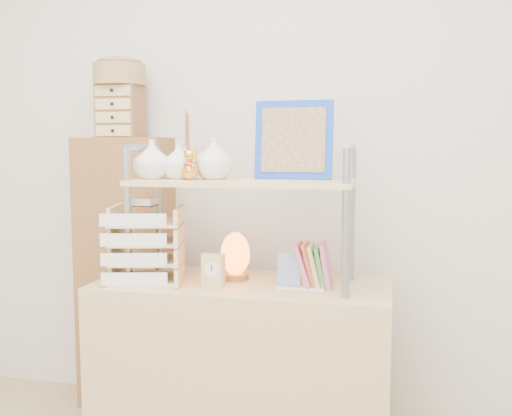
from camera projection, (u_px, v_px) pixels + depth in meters
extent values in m
cube|color=silver|center=(268.00, 148.00, 2.76)|extent=(3.40, 0.02, 2.60)
cube|color=tan|center=(242.00, 370.00, 2.38)|extent=(1.20, 0.50, 0.75)
cube|color=brown|center=(126.00, 273.00, 2.86)|extent=(0.46, 0.26, 1.35)
cylinder|color=gray|center=(128.00, 217.00, 2.26)|extent=(0.03, 0.03, 0.55)
cylinder|color=gray|center=(158.00, 210.00, 2.55)|extent=(0.03, 0.03, 0.55)
cylinder|color=gray|center=(142.00, 148.00, 2.38)|extent=(0.03, 0.30, 0.03)
cylinder|color=gray|center=(346.00, 224.00, 2.07)|extent=(0.03, 0.03, 0.55)
cylinder|color=gray|center=(351.00, 215.00, 2.36)|extent=(0.03, 0.03, 0.55)
cylinder|color=gray|center=(350.00, 148.00, 2.18)|extent=(0.03, 0.30, 0.03)
cube|color=tan|center=(242.00, 183.00, 2.30)|extent=(0.90, 0.34, 0.02)
imported|color=white|center=(152.00, 159.00, 2.35)|extent=(0.16, 0.16, 0.16)
imported|color=white|center=(179.00, 161.00, 2.35)|extent=(0.14, 0.14, 0.15)
imported|color=white|center=(214.00, 158.00, 2.33)|extent=(0.16, 0.16, 0.17)
cylinder|color=#2553A0|center=(186.00, 166.00, 2.47)|extent=(0.07, 0.07, 0.10)
cube|color=blue|center=(294.00, 140.00, 2.33)|extent=(0.32, 0.06, 0.32)
cube|color=brown|center=(293.00, 140.00, 2.32)|extent=(0.26, 0.04, 0.26)
cube|color=#CD5A8D|center=(326.00, 266.00, 2.25)|extent=(0.05, 0.12, 0.17)
cube|color=#57A050|center=(321.00, 265.00, 2.28)|extent=(0.05, 0.12, 0.17)
cube|color=tan|center=(315.00, 266.00, 2.26)|extent=(0.06, 0.13, 0.17)
cube|color=#E16235|center=(311.00, 264.00, 2.29)|extent=(0.06, 0.14, 0.17)
cube|color=#CD5A8D|center=(304.00, 265.00, 2.27)|extent=(0.07, 0.14, 0.17)
cube|color=#DCC284|center=(148.00, 278.00, 2.39)|extent=(0.34, 0.32, 0.01)
cube|color=white|center=(134.00, 279.00, 2.26)|extent=(0.26, 0.08, 0.05)
cube|color=#DCC284|center=(148.00, 260.00, 2.38)|extent=(0.34, 0.32, 0.01)
cube|color=white|center=(134.00, 259.00, 2.25)|extent=(0.26, 0.08, 0.05)
cube|color=#DCC284|center=(147.00, 241.00, 2.37)|extent=(0.34, 0.32, 0.01)
cube|color=white|center=(133.00, 240.00, 2.24)|extent=(0.26, 0.08, 0.05)
cube|color=#DCC284|center=(147.00, 223.00, 2.36)|extent=(0.34, 0.32, 0.01)
cube|color=white|center=(133.00, 220.00, 2.23)|extent=(0.26, 0.08, 0.05)
cube|color=beige|center=(145.00, 202.00, 2.33)|extent=(0.09, 0.09, 0.03)
cylinder|color=brown|center=(235.00, 276.00, 2.40)|extent=(0.11, 0.11, 0.02)
ellipsoid|color=orange|center=(235.00, 253.00, 2.39)|extent=(0.13, 0.12, 0.18)
cube|color=tan|center=(213.00, 270.00, 2.28)|extent=(0.10, 0.05, 0.13)
cylinder|color=white|center=(212.00, 269.00, 2.26)|extent=(0.06, 0.01, 0.06)
cube|color=white|center=(301.00, 287.00, 2.24)|extent=(0.19, 0.06, 0.01)
cube|color=navy|center=(289.00, 269.00, 2.25)|extent=(0.09, 0.03, 0.13)
cube|color=tan|center=(315.00, 271.00, 2.23)|extent=(0.09, 0.03, 0.12)
cube|color=brown|center=(120.00, 112.00, 2.76)|extent=(0.20, 0.15, 0.25)
cube|color=tan|center=(113.00, 131.00, 2.70)|extent=(0.18, 0.01, 0.05)
cube|color=tan|center=(113.00, 117.00, 2.69)|extent=(0.18, 0.01, 0.05)
cube|color=tan|center=(113.00, 104.00, 2.68)|extent=(0.18, 0.01, 0.05)
cube|color=tan|center=(112.00, 90.00, 2.68)|extent=(0.18, 0.01, 0.05)
cylinder|color=olive|center=(119.00, 75.00, 2.74)|extent=(0.25, 0.25, 0.10)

